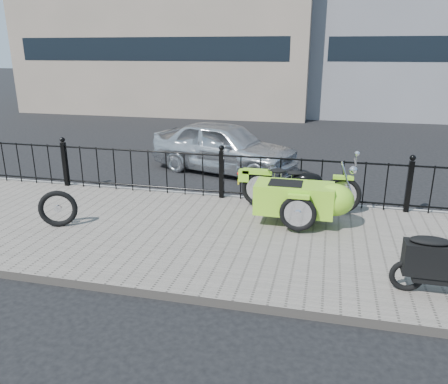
# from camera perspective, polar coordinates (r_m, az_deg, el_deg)

# --- Properties ---
(ground) EXTENTS (120.00, 120.00, 0.00)m
(ground) POSITION_cam_1_polar(r_m,az_deg,el_deg) (7.70, -2.62, -4.56)
(ground) COLOR black
(ground) RESTS_ON ground
(sidewalk) EXTENTS (30.00, 3.80, 0.12)m
(sidewalk) POSITION_cam_1_polar(r_m,az_deg,el_deg) (7.24, -3.73, -5.60)
(sidewalk) COLOR #6D655C
(sidewalk) RESTS_ON ground
(curb) EXTENTS (30.00, 0.10, 0.12)m
(curb) POSITION_cam_1_polar(r_m,az_deg,el_deg) (8.98, -0.09, -0.78)
(curb) COLOR gray
(curb) RESTS_ON ground
(iron_fence) EXTENTS (14.11, 0.11, 1.08)m
(iron_fence) POSITION_cam_1_polar(r_m,az_deg,el_deg) (8.70, -0.31, 2.22)
(iron_fence) COLOR black
(iron_fence) RESTS_ON sidewalk
(motorcycle_sidecar) EXTENTS (2.28, 1.48, 0.98)m
(motorcycle_sidecar) POSITION_cam_1_polar(r_m,az_deg,el_deg) (7.55, 10.56, -0.53)
(motorcycle_sidecar) COLOR black
(motorcycle_sidecar) RESTS_ON sidewalk
(spare_tire) EXTENTS (0.62, 0.34, 0.64)m
(spare_tire) POSITION_cam_1_polar(r_m,az_deg,el_deg) (7.80, -20.87, -2.05)
(spare_tire) COLOR black
(spare_tire) RESTS_ON sidewalk
(sedan_car) EXTENTS (4.05, 2.54, 1.28)m
(sedan_car) POSITION_cam_1_polar(r_m,az_deg,el_deg) (11.02, 0.04, 5.91)
(sedan_car) COLOR silver
(sedan_car) RESTS_ON ground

